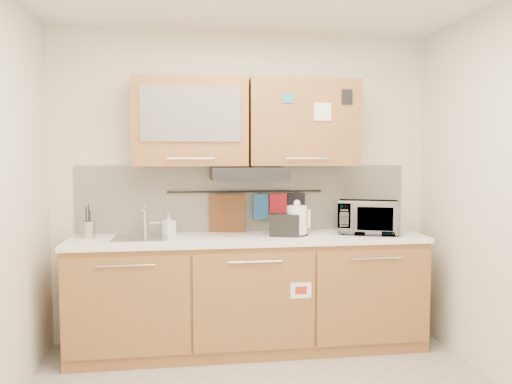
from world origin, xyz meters
name	(u,v)px	position (x,y,z in m)	size (l,w,h in m)	color
wall_back	(245,186)	(0.00, 1.50, 1.30)	(3.20, 3.20, 0.00)	silver
base_cabinet	(249,299)	(0.00, 1.19, 0.41)	(2.80, 0.64, 0.88)	#9F6638
countertop	(249,239)	(0.00, 1.19, 0.90)	(2.82, 0.62, 0.04)	white
backsplash	(245,198)	(0.00, 1.49, 1.20)	(2.80, 0.02, 0.56)	silver
upper_cabinets	(247,123)	(0.00, 1.32, 1.83)	(1.82, 0.37, 0.70)	#9F6638
range_hood	(248,173)	(0.00, 1.25, 1.42)	(0.60, 0.46, 0.10)	black
sink	(141,238)	(-0.85, 1.21, 0.92)	(0.42, 0.40, 0.26)	silver
utensil_rail	(246,191)	(0.00, 1.45, 1.26)	(0.02, 0.02, 1.30)	black
utensil_crock	(89,229)	(-1.25, 1.27, 0.99)	(0.14, 0.14, 0.27)	#A9A8AD
kettle	(297,221)	(0.39, 1.18, 1.03)	(0.21, 0.20, 0.29)	white
toaster	(285,225)	(0.28, 1.16, 1.01)	(0.27, 0.21, 0.18)	black
microwave	(368,217)	(0.99, 1.19, 1.05)	(0.49, 0.33, 0.27)	#999999
soap_bottle	(169,224)	(-0.64, 1.33, 1.01)	(0.08, 0.08, 0.18)	#999999
cutting_board	(227,217)	(-0.16, 1.44, 1.05)	(0.31, 0.02, 0.38)	brown
oven_mitt	(261,206)	(0.13, 1.44, 1.13)	(0.13, 0.03, 0.21)	#215A9B
dark_pouch	(296,207)	(0.44, 1.44, 1.12)	(0.15, 0.04, 0.23)	black
pot_holder	(278,204)	(0.28, 1.44, 1.15)	(0.15, 0.02, 0.18)	#AE1725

